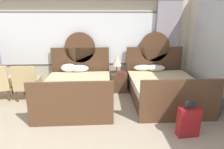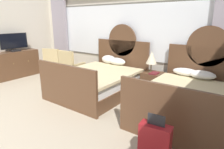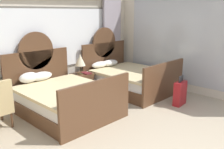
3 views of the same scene
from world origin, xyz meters
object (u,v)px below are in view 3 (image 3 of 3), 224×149
object	(u,v)px
nightstand_between_beds	(82,83)
table_lamp_on_nightstand	(80,60)
suitcase_on_floor	(180,93)
bed_near_mirror	(129,78)
book_on_nightstand	(86,73)
bed_near_window	(63,97)

from	to	relation	value
nightstand_between_beds	table_lamp_on_nightstand	bearing A→B (deg)	-161.56
suitcase_on_floor	bed_near_mirror	bearing A→B (deg)	89.18
nightstand_between_beds	book_on_nightstand	world-z (taller)	book_on_nightstand
nightstand_between_beds	suitcase_on_floor	bearing A→B (deg)	-64.81
nightstand_between_beds	table_lamp_on_nightstand	size ratio (longest dim) A/B	1.04
bed_near_mirror	book_on_nightstand	bearing A→B (deg)	148.95
book_on_nightstand	bed_near_window	bearing A→B (deg)	-152.30
table_lamp_on_nightstand	suitcase_on_floor	size ratio (longest dim) A/B	0.76
bed_near_mirror	book_on_nightstand	size ratio (longest dim) A/B	8.36
bed_near_mirror	book_on_nightstand	world-z (taller)	bed_near_mirror
nightstand_between_beds	book_on_nightstand	xyz separation A→B (m)	(0.07, -0.09, 0.29)
table_lamp_on_nightstand	suitcase_on_floor	xyz separation A→B (m)	(1.13, -2.28, -0.64)
book_on_nightstand	bed_near_mirror	bearing A→B (deg)	-31.05
book_on_nightstand	suitcase_on_floor	xyz separation A→B (m)	(1.01, -2.21, -0.28)
bed_near_mirror	table_lamp_on_nightstand	size ratio (longest dim) A/B	4.08
suitcase_on_floor	bed_near_window	bearing A→B (deg)	144.18
table_lamp_on_nightstand	book_on_nightstand	bearing A→B (deg)	-31.70
bed_near_window	bed_near_mirror	world-z (taller)	same
bed_near_window	nightstand_between_beds	xyz separation A→B (m)	(1.11, 0.72, -0.07)
nightstand_between_beds	bed_near_mirror	bearing A→B (deg)	-32.92
bed_near_window	book_on_nightstand	size ratio (longest dim) A/B	8.36
nightstand_between_beds	suitcase_on_floor	xyz separation A→B (m)	(1.08, -2.30, 0.01)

